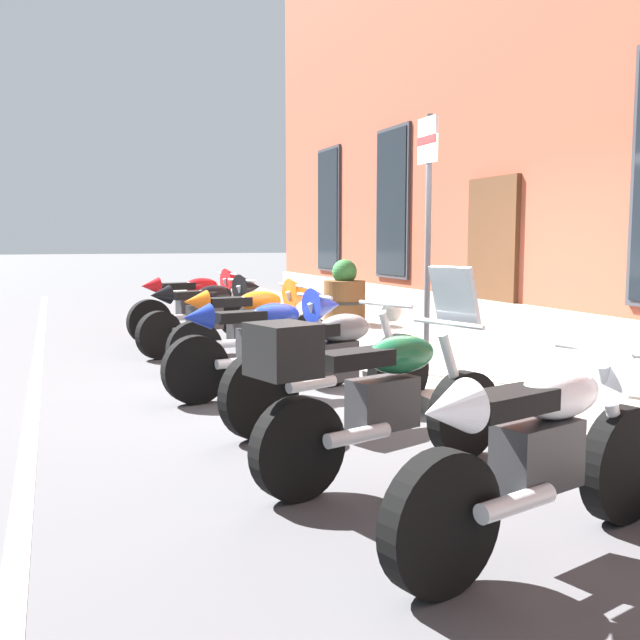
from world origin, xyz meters
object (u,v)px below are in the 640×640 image
at_px(motorcycle_black_sport, 213,311).
at_px(parking_sign, 428,209).
at_px(motorcycle_grey_naked, 337,364).
at_px(motorcycle_blue_sport, 273,337).
at_px(motorcycle_orange_sport, 258,321).
at_px(motorcycle_white_sport, 555,438).
at_px(barrel_planter, 344,297).
at_px(motorcycle_green_touring, 375,393).
at_px(motorcycle_red_sport, 200,302).

bearing_deg(motorcycle_black_sport, parking_sign, 26.43).
relative_size(motorcycle_black_sport, motorcycle_grey_naked, 0.93).
bearing_deg(motorcycle_blue_sport, motorcycle_orange_sport, 171.27).
bearing_deg(motorcycle_white_sport, barrel_planter, 164.99).
relative_size(motorcycle_orange_sport, motorcycle_grey_naked, 0.95).
bearing_deg(motorcycle_green_touring, parking_sign, 145.75).
distance_m(motorcycle_black_sport, motorcycle_grey_naked, 4.02).
distance_m(motorcycle_orange_sport, motorcycle_green_touring, 3.97).
distance_m(motorcycle_red_sport, motorcycle_green_touring, 6.73).
bearing_deg(parking_sign, motorcycle_blue_sport, -100.69).
height_order(motorcycle_orange_sport, motorcycle_grey_naked, motorcycle_orange_sport).
relative_size(motorcycle_green_touring, barrel_planter, 1.88).
relative_size(motorcycle_red_sport, barrel_planter, 1.97).
xyz_separation_m(motorcycle_blue_sport, motorcycle_green_touring, (2.70, -0.14, -0.00)).
relative_size(motorcycle_orange_sport, parking_sign, 0.78).
bearing_deg(motorcycle_black_sport, motorcycle_blue_sport, 0.22).
relative_size(motorcycle_black_sport, motorcycle_blue_sport, 0.94).
bearing_deg(parking_sign, motorcycle_green_touring, -34.25).
bearing_deg(motorcycle_black_sport, motorcycle_grey_naked, 2.56).
xyz_separation_m(motorcycle_blue_sport, motorcycle_grey_naked, (1.25, 0.17, -0.07)).
distance_m(motorcycle_green_touring, barrel_planter, 7.29).
bearing_deg(motorcycle_orange_sport, motorcycle_red_sport, -177.22).
distance_m(motorcycle_red_sport, parking_sign, 4.71).
xyz_separation_m(motorcycle_black_sport, motorcycle_orange_sport, (1.50, 0.20, 0.01)).
height_order(motorcycle_blue_sport, barrel_planter, barrel_planter).
xyz_separation_m(motorcycle_black_sport, motorcycle_white_sport, (6.69, 0.25, -0.00)).
height_order(motorcycle_black_sport, parking_sign, parking_sign).
bearing_deg(motorcycle_green_touring, motorcycle_grey_naked, 167.86).
distance_m(parking_sign, barrel_planter, 4.67).
bearing_deg(motorcycle_orange_sport, parking_sign, 40.23).
distance_m(motorcycle_grey_naked, parking_sign, 2.10).
relative_size(motorcycle_red_sport, motorcycle_orange_sport, 1.03).
xyz_separation_m(motorcycle_black_sport, barrel_planter, (-1.38, 2.41, 0.01)).
bearing_deg(motorcycle_grey_naked, parking_sign, 126.08).
distance_m(motorcycle_grey_naked, barrel_planter, 5.84).
relative_size(motorcycle_black_sport, motorcycle_green_touring, 1.00).
xyz_separation_m(motorcycle_red_sport, parking_sign, (4.32, 1.44, 1.22)).
bearing_deg(motorcycle_white_sport, motorcycle_black_sport, -177.85).
bearing_deg(motorcycle_grey_naked, motorcycle_black_sport, -177.44).
xyz_separation_m(motorcycle_grey_naked, parking_sign, (-0.97, 1.33, 1.31)).
relative_size(motorcycle_red_sport, motorcycle_blue_sport, 0.99).
relative_size(motorcycle_orange_sport, barrel_planter, 1.92).
xyz_separation_m(motorcycle_orange_sport, motorcycle_white_sport, (5.19, 0.05, -0.01)).
distance_m(motorcycle_blue_sport, barrel_planter, 4.78).
xyz_separation_m(motorcycle_grey_naked, motorcycle_green_touring, (1.44, -0.31, 0.07)).
bearing_deg(motorcycle_red_sport, motorcycle_green_touring, -1.71).
bearing_deg(motorcycle_red_sport, parking_sign, 18.48).
relative_size(motorcycle_red_sport, motorcycle_white_sport, 1.05).
distance_m(motorcycle_orange_sport, barrel_planter, 3.62).
height_order(motorcycle_black_sport, motorcycle_blue_sport, motorcycle_black_sport).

